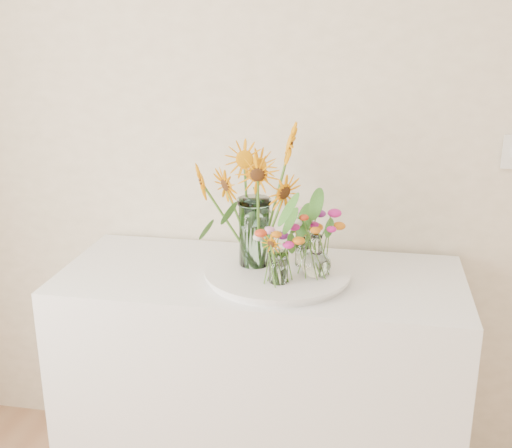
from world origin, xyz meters
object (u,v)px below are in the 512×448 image
Objects in this scene: counter at (260,386)px; small_vase_c at (304,251)px; tray at (277,275)px; mason_jar at (254,232)px; small_vase_b at (316,256)px; small_vase_a at (279,268)px.

counter is 12.47× the size of small_vase_c.
tray is 0.17m from mason_jar.
mason_jar is at bearing 155.37° from counter.
small_vase_b reaches higher than tray.
small_vase_b is (0.22, -0.06, -0.05)m from mason_jar.
small_vase_b reaches higher than counter.
small_vase_c reaches higher than counter.
small_vase_b is at bearing -14.55° from mason_jar.
small_vase_c reaches higher than tray.
mason_jar is at bearing 165.45° from small_vase_b.
small_vase_c is at bearing 38.23° from tray.
small_vase_a is at bearing -53.03° from mason_jar.
small_vase_a is (0.02, -0.10, 0.07)m from tray.
small_vase_b is at bearing -13.20° from counter.
small_vase_a is at bearing -143.59° from small_vase_b.
small_vase_a reaches higher than tray.
small_vase_b is at bearing 36.41° from small_vase_a.
small_vase_b is (0.20, -0.05, 0.55)m from counter.
small_vase_b is 1.29× the size of small_vase_c.
tray is at bearing -23.56° from counter.
small_vase_c is (0.15, 0.04, 0.53)m from counter.
small_vase_a is 0.75× the size of small_vase_b.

